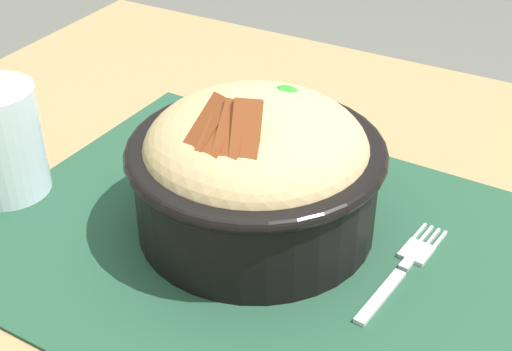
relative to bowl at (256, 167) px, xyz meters
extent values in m
cube|color=#99754C|center=(0.06, -0.03, -0.08)|extent=(1.00, 0.83, 0.04)
cylinder|color=olive|center=(-0.38, 0.32, -0.45)|extent=(0.04, 0.04, 0.71)
cube|color=#1E422D|center=(0.03, -0.02, -0.06)|extent=(0.49, 0.37, 0.00)
cylinder|color=black|center=(0.00, 0.00, -0.02)|extent=(0.20, 0.20, 0.08)
torus|color=black|center=(0.00, 0.00, 0.02)|extent=(0.21, 0.21, 0.01)
ellipsoid|color=tan|center=(0.00, 0.00, 0.02)|extent=(0.23, 0.23, 0.08)
sphere|color=#288427|center=(0.01, 0.04, 0.04)|extent=(0.03, 0.03, 0.03)
cylinder|color=orange|center=(-0.03, 0.01, 0.04)|extent=(0.02, 0.02, 0.01)
cylinder|color=orange|center=(-0.02, -0.03, 0.04)|extent=(0.02, 0.03, 0.01)
cube|color=brown|center=(-0.02, -0.05, 0.05)|extent=(0.03, 0.05, 0.05)
cube|color=brown|center=(0.00, -0.05, 0.05)|extent=(0.02, 0.05, 0.05)
cube|color=brown|center=(0.01, -0.05, 0.05)|extent=(0.03, 0.05, 0.05)
cube|color=brown|center=(0.02, -0.05, 0.05)|extent=(0.03, 0.05, 0.05)
cube|color=#B8B8B8|center=(0.12, -0.03, -0.06)|extent=(0.02, 0.07, 0.00)
cube|color=#B8B8B8|center=(0.13, 0.01, -0.06)|extent=(0.01, 0.01, 0.00)
cube|color=#B8B8B8|center=(0.13, 0.03, -0.06)|extent=(0.02, 0.03, 0.00)
cube|color=#B8B8B8|center=(0.14, 0.05, -0.06)|extent=(0.01, 0.02, 0.00)
cube|color=#B8B8B8|center=(0.14, 0.05, -0.06)|extent=(0.01, 0.02, 0.00)
cube|color=#B8B8B8|center=(0.13, 0.05, -0.06)|extent=(0.01, 0.02, 0.00)
cube|color=#B8B8B8|center=(0.12, 0.06, -0.06)|extent=(0.01, 0.02, 0.00)
cylinder|color=silver|center=(-0.22, -0.06, -0.01)|extent=(0.07, 0.07, 0.10)
cylinder|color=silver|center=(-0.22, -0.06, -0.04)|extent=(0.06, 0.06, 0.03)
camera|label=1|loc=(0.24, -0.43, 0.32)|focal=51.77mm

